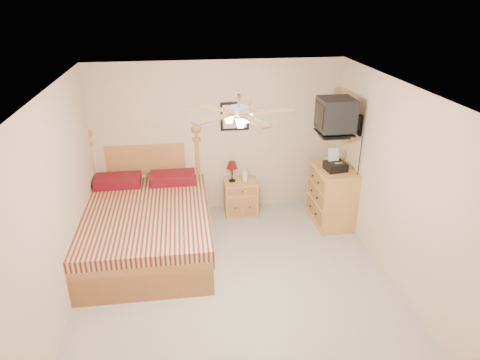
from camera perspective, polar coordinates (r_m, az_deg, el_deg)
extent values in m
plane|color=#A8A198|center=(5.58, -0.40, -14.44)|extent=(4.50, 4.50, 0.00)
cube|color=white|center=(4.46, -0.50, 11.43)|extent=(4.00, 4.50, 0.04)
cube|color=beige|center=(6.96, -2.92, 5.51)|extent=(4.00, 0.04, 2.50)
cube|color=beige|center=(3.10, 5.53, -22.27)|extent=(4.00, 0.04, 2.50)
cube|color=beige|center=(5.07, -23.54, -4.19)|extent=(0.04, 4.50, 2.50)
cube|color=beige|center=(5.50, 20.69, -1.44)|extent=(0.04, 4.50, 2.50)
cube|color=#B27C39|center=(7.14, 0.10, -2.29)|extent=(0.54, 0.41, 0.58)
imported|color=silver|center=(6.97, 0.67, 0.85)|extent=(0.13, 0.13, 0.26)
cube|color=black|center=(6.85, -0.70, 8.49)|extent=(0.46, 0.04, 0.46)
cube|color=#BA7E46|center=(6.93, 12.22, -2.04)|extent=(0.58, 0.82, 0.95)
imported|color=#BFAF9B|center=(7.01, 11.39, 2.72)|extent=(0.22, 0.27, 0.02)
imported|color=tan|center=(7.02, 11.53, 2.90)|extent=(0.27, 0.31, 0.02)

